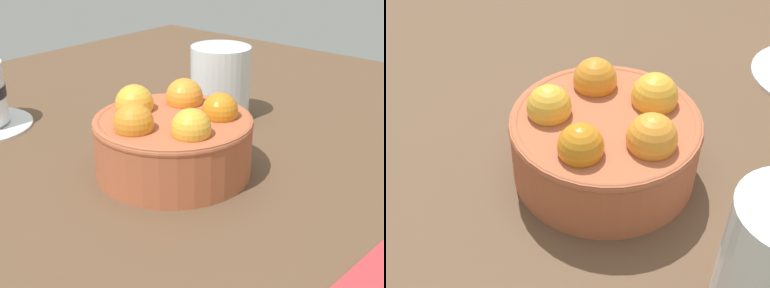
# 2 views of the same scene
# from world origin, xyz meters

# --- Properties ---
(ground_plane) EXTENTS (1.11, 1.05, 0.05)m
(ground_plane) POSITION_xyz_m (0.00, 0.00, -0.02)
(ground_plane) COLOR brown
(terracotta_bowl) EXTENTS (0.16, 0.16, 0.08)m
(terracotta_bowl) POSITION_xyz_m (-0.00, 0.00, 0.04)
(terracotta_bowl) COLOR #AD5938
(terracotta_bowl) RESTS_ON ground_plane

